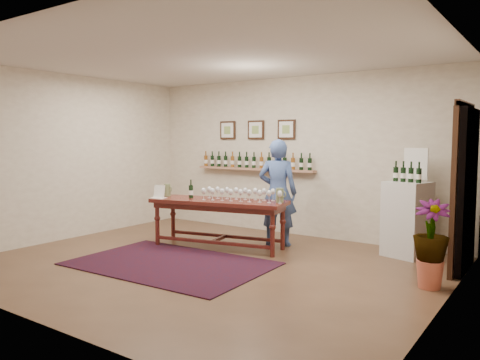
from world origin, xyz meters
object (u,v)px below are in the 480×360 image
Objects in this scene: tasting_table at (219,207)px; display_pedestal at (407,219)px; potted_plant at (431,244)px; person at (278,193)px.

display_pedestal reaches higher than tasting_table.
potted_plant is 2.72m from person.
tasting_table is 0.98m from person.
potted_plant is at bearing -65.06° from display_pedestal.
display_pedestal is 0.64× the size of person.
potted_plant is (3.21, -0.22, -0.13)m from tasting_table.
tasting_table is 3.22m from potted_plant.
tasting_table is 2.82m from display_pedestal.
display_pedestal is 1.24× the size of potted_plant.
display_pedestal is 1.50m from potted_plant.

